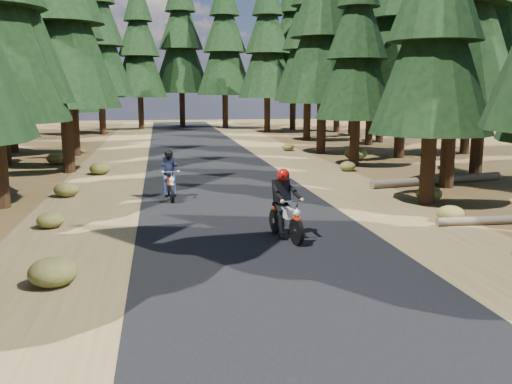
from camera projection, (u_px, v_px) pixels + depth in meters
ground at (267, 251)px, 12.99m from camera, size 120.00×120.00×0.00m
road at (237, 207)px, 17.84m from camera, size 6.00×100.00×0.01m
shoulder_l at (86, 212)px, 17.09m from camera, size 3.20×100.00×0.01m
shoulder_r at (377, 202)px, 18.60m from camera, size 3.20×100.00×0.01m
pine_forest at (198, 13)px, 32.04m from camera, size 34.59×55.08×16.32m
log_near at (438, 180)px, 22.25m from camera, size 6.01×1.65×0.32m
log_far at (510, 220)px, 15.60m from camera, size 4.26×0.33×0.24m
understory_shrubs at (255, 180)px, 21.54m from camera, size 16.25×31.21×0.71m
rider_lead at (286, 216)px, 13.93m from camera, size 0.95×2.00×1.72m
rider_follow at (170, 183)px, 19.02m from camera, size 0.72×1.89×1.65m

